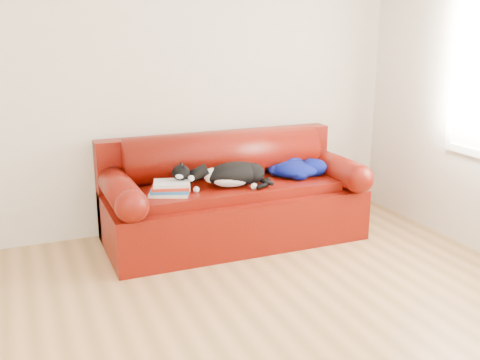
% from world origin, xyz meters
% --- Properties ---
extents(ground, '(4.50, 4.50, 0.00)m').
position_xyz_m(ground, '(0.00, 0.00, 0.00)').
color(ground, olive).
rests_on(ground, ground).
extents(room_shell, '(4.52, 4.02, 2.61)m').
position_xyz_m(room_shell, '(0.12, 0.02, 1.67)').
color(room_shell, beige).
rests_on(room_shell, ground).
extents(sofa_base, '(2.10, 0.90, 0.50)m').
position_xyz_m(sofa_base, '(0.54, 1.49, 0.24)').
color(sofa_base, '#440202').
rests_on(sofa_base, ground).
extents(sofa_back, '(2.10, 1.01, 0.88)m').
position_xyz_m(sofa_back, '(0.54, 1.74, 0.54)').
color(sofa_back, '#440202').
rests_on(sofa_back, ground).
extents(book_stack, '(0.36, 0.32, 0.10)m').
position_xyz_m(book_stack, '(-0.03, 1.36, 0.55)').
color(book_stack, beige).
rests_on(book_stack, sofa_base).
extents(cat, '(0.66, 0.36, 0.25)m').
position_xyz_m(cat, '(0.50, 1.38, 0.59)').
color(cat, black).
rests_on(cat, sofa_base).
extents(blanket, '(0.51, 0.40, 0.15)m').
position_xyz_m(blanket, '(1.12, 1.48, 0.57)').
color(blanket, '#02113F').
rests_on(blanket, sofa_base).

